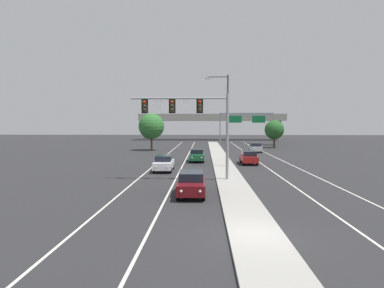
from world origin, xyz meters
The scene contains 18 objects.
ground_plane centered at (0.00, 0.00, 0.00)m, with size 260.00×260.00×0.00m, color #28282B.
median_island centered at (0.00, 18.00, 0.07)m, with size 2.40×110.00×0.15m, color #9E9B93.
lane_stripe_oncoming_center centered at (-4.70, 25.00, 0.00)m, with size 0.14×100.00×0.01m, color silver.
lane_stripe_receding_center centered at (4.70, 25.00, 0.00)m, with size 0.14×100.00×0.01m, color silver.
edge_stripe_left centered at (-8.00, 25.00, 0.00)m, with size 0.14×100.00×0.01m, color silver.
edge_stripe_right centered at (8.00, 25.00, 0.00)m, with size 0.14×100.00×0.01m, color silver.
overhead_signal_mast centered at (-3.20, 14.07, 5.53)m, with size 8.23×0.44×7.20m.
street_lamp_median centered at (0.14, 23.06, 5.79)m, with size 2.58×0.28×10.00m.
car_oncoming_darkred centered at (-3.10, 8.27, 0.82)m, with size 1.90×4.50×1.58m.
car_oncoming_white centered at (-6.32, 19.75, 0.82)m, with size 1.87×4.49×1.58m.
car_oncoming_green centered at (-3.14, 28.38, 0.82)m, with size 1.87×4.49×1.58m.
car_receding_red centered at (3.11, 26.04, 0.82)m, with size 1.86×4.49×1.58m.
car_receding_silver centered at (6.39, 42.77, 0.82)m, with size 1.83×4.48×1.58m.
highway_sign_gantry centered at (8.20, 68.37, 6.16)m, with size 13.28×0.42×7.50m.
overpass_bridge centered at (0.00, 84.92, 5.78)m, with size 42.40×6.40×7.65m.
tree_far_right_a centered at (13.59, 61.85, 3.26)m, with size 3.45×3.45×5.00m.
tree_far_right_c centered at (11.73, 53.16, 3.61)m, with size 3.82×3.82×5.53m.
tree_far_left_b centered at (-11.69, 45.91, 4.35)m, with size 4.61×4.61×6.67m.
Camera 1 is at (-2.24, -14.09, 4.83)m, focal length 31.39 mm.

